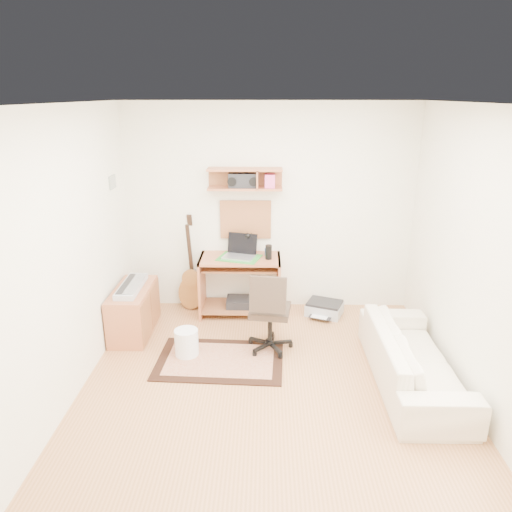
{
  "coord_description": "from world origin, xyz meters",
  "views": [
    {
      "loc": [
        -0.05,
        -3.9,
        2.68
      ],
      "look_at": [
        -0.15,
        1.05,
        1.0
      ],
      "focal_mm": 33.79,
      "sensor_mm": 36.0,
      "label": 1
    }
  ],
  "objects_px": {
    "printer": "(324,308)",
    "cabinet": "(134,311)",
    "desk": "(240,286)",
    "sofa": "(414,350)",
    "task_chair": "(270,310)"
  },
  "relations": [
    {
      "from": "desk",
      "to": "cabinet",
      "type": "bearing_deg",
      "value": -155.7
    },
    {
      "from": "cabinet",
      "to": "printer",
      "type": "height_order",
      "value": "cabinet"
    },
    {
      "from": "desk",
      "to": "task_chair",
      "type": "height_order",
      "value": "task_chair"
    },
    {
      "from": "sofa",
      "to": "cabinet",
      "type": "bearing_deg",
      "value": 71.76
    },
    {
      "from": "sofa",
      "to": "desk",
      "type": "bearing_deg",
      "value": 48.81
    },
    {
      "from": "desk",
      "to": "task_chair",
      "type": "distance_m",
      "value": 0.99
    },
    {
      "from": "desk",
      "to": "cabinet",
      "type": "height_order",
      "value": "desk"
    },
    {
      "from": "cabinet",
      "to": "sofa",
      "type": "relative_size",
      "value": 0.5
    },
    {
      "from": "task_chair",
      "to": "cabinet",
      "type": "xyz_separation_m",
      "value": [
        -1.59,
        0.37,
        -0.19
      ]
    },
    {
      "from": "cabinet",
      "to": "printer",
      "type": "xyz_separation_m",
      "value": [
        2.29,
        0.53,
        -0.19
      ]
    },
    {
      "from": "task_chair",
      "to": "sofa",
      "type": "height_order",
      "value": "task_chair"
    },
    {
      "from": "cabinet",
      "to": "sofa",
      "type": "height_order",
      "value": "sofa"
    },
    {
      "from": "desk",
      "to": "cabinet",
      "type": "relative_size",
      "value": 1.11
    },
    {
      "from": "cabinet",
      "to": "printer",
      "type": "relative_size",
      "value": 2.09
    },
    {
      "from": "printer",
      "to": "cabinet",
      "type": "bearing_deg",
      "value": -145.44
    }
  ]
}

